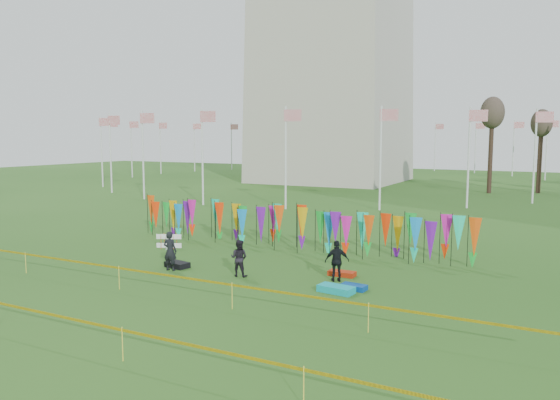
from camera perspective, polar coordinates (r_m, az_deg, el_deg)
The scene contains 13 objects.
ground at distance 21.93m, azimuth -8.88°, elevation -8.45°, with size 160.00×160.00×0.00m, color #204A14.
flagpole_ring at distance 70.24m, azimuth 5.44°, elevation 5.25°, with size 57.40×56.16×8.00m.
banner_row at distance 27.75m, azimuth 0.79°, elevation -2.48°, with size 18.64×0.64×2.16m.
caution_tape_near at distance 20.22m, azimuth -13.16°, elevation -7.56°, with size 26.00×0.02×0.90m.
caution_tape_far at distance 17.01m, azimuth -24.09°, elevation -10.70°, with size 26.00×0.02×0.90m.
box_kite at distance 28.54m, azimuth -11.53°, elevation -4.22°, with size 0.66×0.66×0.73m.
person_left at distance 23.74m, azimuth -11.42°, elevation -5.24°, with size 0.62×0.45×1.69m, color black.
person_mid at distance 22.40m, azimuth -4.30°, elevation -6.07°, with size 0.74×0.45×1.52m, color black.
person_right at distance 21.67m, azimuth 5.97°, elevation -6.36°, with size 0.96×0.54×1.63m, color black.
kite_bag_blue at distance 20.78m, azimuth 7.72°, elevation -9.00°, with size 0.94×0.49×0.20m, color #094192.
kite_bag_red at distance 22.69m, azimuth 6.49°, elevation -7.64°, with size 1.10×0.50×0.20m, color #B4290C.
kite_bag_black at distance 24.37m, azimuth -10.68°, elevation -6.65°, with size 1.05×0.61×0.24m, color black.
kite_bag_teal at distance 20.33m, azimuth 5.88°, elevation -9.25°, with size 1.31×0.63×0.25m, color #0CA7AF.
Camera 1 is at (12.71, -16.94, 5.68)m, focal length 35.00 mm.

